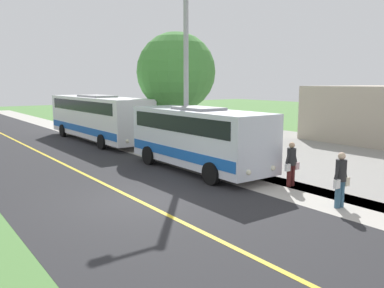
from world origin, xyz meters
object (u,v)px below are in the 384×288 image
(transit_bus_rear, at_px, (98,116))
(tree_curbside, at_px, (176,72))
(street_light_pole, at_px, (184,63))
(pedestrian_with_bags, at_px, (341,178))
(pedestrian_waiting, at_px, (291,163))
(shuttle_bus_front, at_px, (198,136))

(transit_bus_rear, bearing_deg, tree_curbside, 118.07)
(transit_bus_rear, bearing_deg, street_light_pole, 91.94)
(transit_bus_rear, xyz_separation_m, street_light_pole, (-0.33, 9.73, 3.14))
(street_light_pole, relative_size, tree_curbside, 1.28)
(pedestrian_with_bags, bearing_deg, transit_bus_rear, -89.19)
(pedestrian_with_bags, bearing_deg, pedestrian_waiting, -107.29)
(shuttle_bus_front, relative_size, pedestrian_waiting, 4.60)
(street_light_pole, bearing_deg, tree_curbside, -119.74)
(shuttle_bus_front, height_order, pedestrian_with_bags, shuttle_bus_front)
(shuttle_bus_front, height_order, transit_bus_rear, transit_bus_rear)
(shuttle_bus_front, height_order, tree_curbside, tree_curbside)
(shuttle_bus_front, relative_size, tree_curbside, 1.13)
(shuttle_bus_front, relative_size, pedestrian_with_bags, 4.41)
(shuttle_bus_front, xyz_separation_m, tree_curbside, (-2.92, -6.05, 2.98))
(pedestrian_waiting, bearing_deg, transit_bus_rear, -86.06)
(shuttle_bus_front, height_order, street_light_pole, street_light_pole)
(shuttle_bus_front, bearing_deg, transit_bus_rear, -90.38)
(shuttle_bus_front, xyz_separation_m, pedestrian_waiting, (-1.16, 4.34, -0.66))
(transit_bus_rear, height_order, pedestrian_with_bags, transit_bus_rear)
(pedestrian_waiting, height_order, street_light_pole, street_light_pole)
(pedestrian_waiting, relative_size, street_light_pole, 0.19)
(shuttle_bus_front, distance_m, pedestrian_waiting, 4.54)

